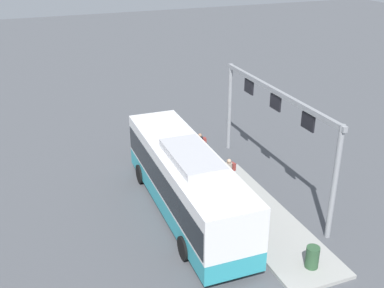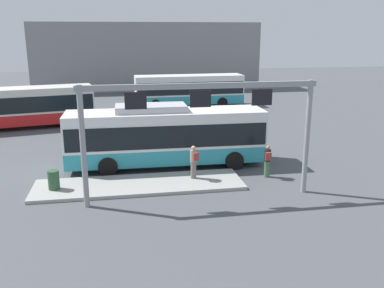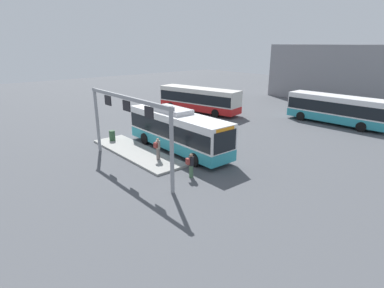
{
  "view_description": "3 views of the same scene",
  "coord_description": "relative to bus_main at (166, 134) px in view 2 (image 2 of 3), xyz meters",
  "views": [
    {
      "loc": [
        -17.41,
        6.58,
        11.96
      ],
      "look_at": [
        3.43,
        -1.66,
        1.8
      ],
      "focal_mm": 43.77,
      "sensor_mm": 36.0,
      "label": 1
    },
    {
      "loc": [
        -2.49,
        -22.13,
        7.25
      ],
      "look_at": [
        1.2,
        -1.35,
        1.56
      ],
      "focal_mm": 39.2,
      "sensor_mm": 36.0,
      "label": 2
    },
    {
      "loc": [
        19.12,
        -14.93,
        8.43
      ],
      "look_at": [
        2.56,
        -0.66,
        1.32
      ],
      "focal_mm": 28.89,
      "sensor_mm": 36.0,
      "label": 3
    }
  ],
  "objects": [
    {
      "name": "platform_sign_gantry",
      "position": [
        0.92,
        -4.99,
        1.99
      ],
      "size": [
        10.24,
        0.24,
        5.2
      ],
      "color": "gray",
      "rests_on": "ground"
    },
    {
      "name": "person_waiting_near",
      "position": [
        1.05,
        -2.71,
        -0.76
      ],
      "size": [
        0.43,
        0.58,
        1.67
      ],
      "rotation": [
        0.0,
        0.0,
        1.82
      ],
      "color": "slate",
      "rests_on": "platform_curb"
    },
    {
      "name": "ground_plane",
      "position": [
        0.01,
        -0.0,
        -1.81
      ],
      "size": [
        120.0,
        120.0,
        0.0
      ],
      "primitive_type": "plane",
      "color": "#4C4F54"
    },
    {
      "name": "platform_curb",
      "position": [
        -1.67,
        -2.96,
        -1.73
      ],
      "size": [
        10.0,
        2.8,
        0.16
      ],
      "primitive_type": "cube",
      "color": "#9E9E99",
      "rests_on": "ground"
    },
    {
      "name": "bus_background_right",
      "position": [
        -10.02,
        11.37,
        -0.03
      ],
      "size": [
        11.36,
        4.68,
        3.1
      ],
      "rotation": [
        0.0,
        0.0,
        3.34
      ],
      "color": "red",
      "rests_on": "ground"
    },
    {
      "name": "person_boarding",
      "position": [
        4.86,
        -2.75,
        -0.92
      ],
      "size": [
        0.4,
        0.57,
        1.67
      ],
      "rotation": [
        0.0,
        0.0,
        1.39
      ],
      "color": "#476B4C",
      "rests_on": "ground"
    },
    {
      "name": "bus_background_left",
      "position": [
        4.44,
        18.54,
        -0.03
      ],
      "size": [
        10.63,
        2.91,
        3.1
      ],
      "rotation": [
        0.0,
        0.0,
        3.17
      ],
      "color": "teal",
      "rests_on": "ground"
    },
    {
      "name": "bus_main",
      "position": [
        0.0,
        0.0,
        0.0
      ],
      "size": [
        10.78,
        2.82,
        3.46
      ],
      "rotation": [
        0.0,
        0.0,
        -0.01
      ],
      "color": "teal",
      "rests_on": "ground"
    },
    {
      "name": "trash_bin",
      "position": [
        -5.6,
        -3.06,
        -1.2
      ],
      "size": [
        0.52,
        0.52,
        0.9
      ],
      "primitive_type": "cylinder",
      "color": "#2D5133",
      "rests_on": "platform_curb"
    },
    {
      "name": "station_building",
      "position": [
        1.4,
        33.66,
        2.35
      ],
      "size": [
        28.04,
        8.0,
        8.32
      ],
      "primitive_type": "cube",
      "color": "gray",
      "rests_on": "ground"
    }
  ]
}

